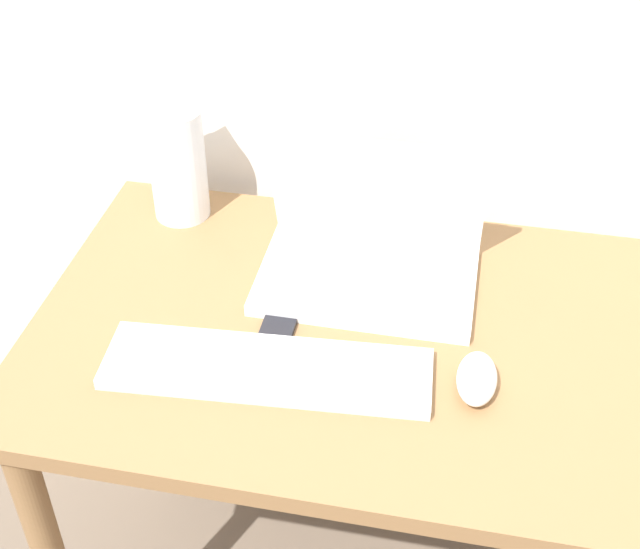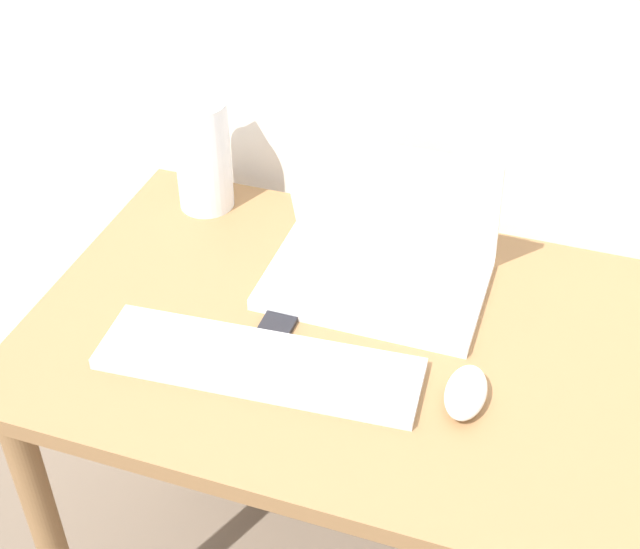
{
  "view_description": "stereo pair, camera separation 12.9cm",
  "coord_description": "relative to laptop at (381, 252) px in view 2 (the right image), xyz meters",
  "views": [
    {
      "loc": [
        0.13,
        -0.67,
        1.65
      ],
      "look_at": [
        -0.07,
        0.32,
        0.84
      ],
      "focal_mm": 50.0,
      "sensor_mm": 36.0,
      "label": 1
    },
    {
      "loc": [
        0.25,
        -0.64,
        1.65
      ],
      "look_at": [
        -0.07,
        0.32,
        0.84
      ],
      "focal_mm": 50.0,
      "sensor_mm": 36.0,
      "label": 2
    }
  ],
  "objects": [
    {
      "name": "desk",
      "position": [
        0.02,
        -0.14,
        -0.17
      ],
      "size": [
        1.02,
        0.65,
        0.74
      ],
      "color": "olive",
      "rests_on": "ground_plane"
    },
    {
      "name": "vase",
      "position": [
        -0.35,
        0.11,
        0.09
      ],
      "size": [
        0.1,
        0.1,
        0.29
      ],
      "color": "white",
      "rests_on": "desk"
    },
    {
      "name": "laptop",
      "position": [
        0.0,
        0.0,
        0.0
      ],
      "size": [
        0.34,
        0.23,
        0.24
      ],
      "color": "white",
      "rests_on": "desk"
    },
    {
      "name": "mp3_player",
      "position": [
        -0.11,
        -0.17,
        -0.05
      ],
      "size": [
        0.05,
        0.06,
        0.01
      ],
      "color": "black",
      "rests_on": "desk"
    },
    {
      "name": "mouse",
      "position": [
        0.19,
        -0.23,
        -0.03
      ],
      "size": [
        0.06,
        0.1,
        0.04
      ],
      "color": "white",
      "rests_on": "desk"
    },
    {
      "name": "keyboard",
      "position": [
        -0.11,
        -0.26,
        -0.04
      ],
      "size": [
        0.48,
        0.16,
        0.02
      ],
      "color": "silver",
      "rests_on": "desk"
    }
  ]
}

